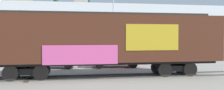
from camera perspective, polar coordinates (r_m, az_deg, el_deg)
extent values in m
plane|color=gray|center=(16.38, -3.52, -7.14)|extent=(260.00, 260.00, 0.00)
cube|color=#4C4742|center=(15.74, -1.40, -7.35)|extent=(60.00, 0.90, 0.08)
cube|color=#4C4742|center=(17.15, -2.13, -6.60)|extent=(60.00, 0.90, 0.08)
cube|color=#423323|center=(16.43, -17.89, -7.07)|extent=(0.27, 2.50, 0.07)
cube|color=#472316|center=(16.26, -1.79, 1.47)|extent=(14.87, 3.08, 2.84)
cube|color=#2D2823|center=(16.32, -1.79, 6.88)|extent=(14.10, 0.59, 0.24)
cube|color=#B2931E|center=(15.47, 8.97, 1.70)|extent=(3.26, 0.07, 1.56)
cube|color=#CC4C8C|center=(14.68, -6.93, -2.18)|extent=(4.26, 0.09, 1.10)
cube|color=black|center=(16.33, -1.78, -3.87)|extent=(14.56, 1.78, 0.20)
cube|color=black|center=(16.38, -18.22, -5.42)|extent=(2.12, 1.33, 0.36)
cylinder|color=black|center=(15.83, -21.65, -5.89)|extent=(0.92, 0.13, 0.92)
cylinder|color=black|center=(17.23, -20.69, -5.26)|extent=(0.92, 0.13, 0.92)
cylinder|color=black|center=(15.58, -15.48, -5.95)|extent=(0.92, 0.13, 0.92)
cylinder|color=black|center=(17.00, -15.02, -5.31)|extent=(0.92, 0.13, 0.92)
cube|color=black|center=(17.66, 13.43, -4.87)|extent=(2.12, 1.33, 0.36)
cylinder|color=black|center=(16.68, 11.72, -5.42)|extent=(0.92, 0.13, 0.92)
cylinder|color=black|center=(18.02, 10.02, -4.88)|extent=(0.92, 0.13, 0.92)
cylinder|color=black|center=(17.38, 16.96, -5.17)|extent=(0.92, 0.13, 0.92)
cylinder|color=black|center=(18.66, 14.94, -4.68)|extent=(0.92, 0.13, 0.92)
cylinder|color=silver|center=(29.28, 0.31, 6.32)|extent=(0.12, 0.12, 9.74)
cube|color=silver|center=(91.76, -9.54, 4.01)|extent=(148.75, 36.97, 12.44)
cube|color=#9E9384|center=(81.51, -6.83, 9.45)|extent=(4.43, 3.85, 2.10)
cube|color=#8C725B|center=(82.28, -19.60, 9.45)|extent=(7.36, 5.98, 2.55)
cone|color=#193D23|center=(86.15, -5.18, 9.55)|extent=(1.82, 1.82, 3.64)
cube|color=silver|center=(21.58, -13.16, -3.17)|extent=(4.32, 2.27, 0.76)
cube|color=#2D333D|center=(21.55, -13.49, -1.32)|extent=(2.36, 1.84, 0.64)
cylinder|color=black|center=(22.24, -9.21, -3.98)|extent=(0.66, 0.30, 0.64)
cylinder|color=black|center=(20.60, -9.69, -4.44)|extent=(0.66, 0.30, 0.64)
cylinder|color=black|center=(22.70, -16.29, -3.91)|extent=(0.66, 0.30, 0.64)
cylinder|color=black|center=(21.09, -17.31, -4.35)|extent=(0.66, 0.30, 0.64)
cube|color=#B21E1E|center=(21.76, 0.75, -3.18)|extent=(4.25, 2.18, 0.69)
cube|color=#2D333D|center=(21.70, 0.34, -1.53)|extent=(1.90, 1.80, 0.57)
cylinder|color=black|center=(22.85, 3.99, -3.81)|extent=(0.66, 0.27, 0.64)
cylinder|color=black|center=(21.14, 4.80, -4.26)|extent=(0.66, 0.27, 0.64)
cylinder|color=black|center=(22.54, -3.05, -3.89)|extent=(0.66, 0.27, 0.64)
cylinder|color=black|center=(20.81, -2.80, -4.36)|extent=(0.66, 0.27, 0.64)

